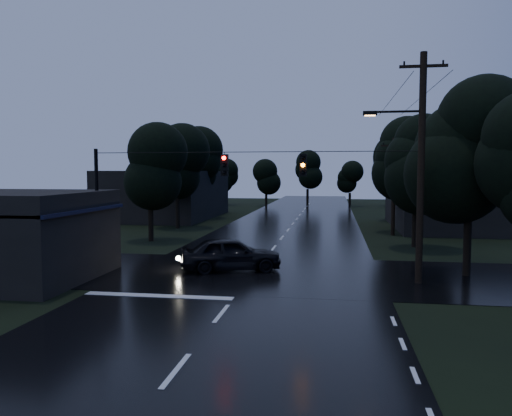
# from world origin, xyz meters

# --- Properties ---
(ground) EXTENTS (160.00, 160.00, 0.00)m
(ground) POSITION_xyz_m (0.00, 0.00, 0.00)
(ground) COLOR black
(ground) RESTS_ON ground
(main_road) EXTENTS (12.00, 120.00, 0.02)m
(main_road) POSITION_xyz_m (0.00, 30.00, 0.00)
(main_road) COLOR black
(main_road) RESTS_ON ground
(cross_street) EXTENTS (60.00, 9.00, 0.02)m
(cross_street) POSITION_xyz_m (0.00, 12.00, 0.00)
(cross_street) COLOR black
(cross_street) RESTS_ON ground
(building_far_right) EXTENTS (10.00, 14.00, 4.40)m
(building_far_right) POSITION_xyz_m (14.00, 34.00, 2.20)
(building_far_right) COLOR black
(building_far_right) RESTS_ON ground
(building_far_left) EXTENTS (10.00, 16.00, 5.00)m
(building_far_left) POSITION_xyz_m (-14.00, 40.00, 2.50)
(building_far_left) COLOR black
(building_far_left) RESTS_ON ground
(utility_pole_main) EXTENTS (3.50, 0.30, 10.00)m
(utility_pole_main) POSITION_xyz_m (7.41, 11.00, 5.26)
(utility_pole_main) COLOR black
(utility_pole_main) RESTS_ON ground
(utility_pole_far) EXTENTS (2.00, 0.30, 7.50)m
(utility_pole_far) POSITION_xyz_m (8.30, 28.00, 3.88)
(utility_pole_far) COLOR black
(utility_pole_far) RESTS_ON ground
(anchor_pole_left) EXTENTS (0.18, 0.18, 6.00)m
(anchor_pole_left) POSITION_xyz_m (-7.50, 11.00, 3.00)
(anchor_pole_left) COLOR black
(anchor_pole_left) RESTS_ON ground
(span_signals) EXTENTS (15.00, 0.37, 1.12)m
(span_signals) POSITION_xyz_m (0.56, 10.99, 5.24)
(span_signals) COLOR black
(span_signals) RESTS_ON ground
(tree_corner_near) EXTENTS (4.48, 4.48, 9.44)m
(tree_corner_near) POSITION_xyz_m (10.00, 13.00, 5.99)
(tree_corner_near) COLOR black
(tree_corner_near) RESTS_ON ground
(tree_left_a) EXTENTS (3.92, 3.92, 8.26)m
(tree_left_a) POSITION_xyz_m (-9.00, 22.00, 5.24)
(tree_left_a) COLOR black
(tree_left_a) RESTS_ON ground
(tree_left_b) EXTENTS (4.20, 4.20, 8.85)m
(tree_left_b) POSITION_xyz_m (-9.60, 30.00, 5.62)
(tree_left_b) COLOR black
(tree_left_b) RESTS_ON ground
(tree_left_c) EXTENTS (4.48, 4.48, 9.44)m
(tree_left_c) POSITION_xyz_m (-10.20, 40.00, 5.99)
(tree_left_c) COLOR black
(tree_left_c) RESTS_ON ground
(tree_right_a) EXTENTS (4.20, 4.20, 8.85)m
(tree_right_a) POSITION_xyz_m (9.00, 22.00, 5.62)
(tree_right_a) COLOR black
(tree_right_a) RESTS_ON ground
(tree_right_b) EXTENTS (4.48, 4.48, 9.44)m
(tree_right_b) POSITION_xyz_m (9.60, 30.00, 5.99)
(tree_right_b) COLOR black
(tree_right_b) RESTS_ON ground
(tree_right_c) EXTENTS (4.76, 4.76, 10.03)m
(tree_right_c) POSITION_xyz_m (10.20, 40.00, 6.37)
(tree_right_c) COLOR black
(tree_right_c) RESTS_ON ground
(car) EXTENTS (5.34, 3.42, 1.69)m
(car) POSITION_xyz_m (-1.23, 12.47, 0.85)
(car) COLOR black
(car) RESTS_ON ground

